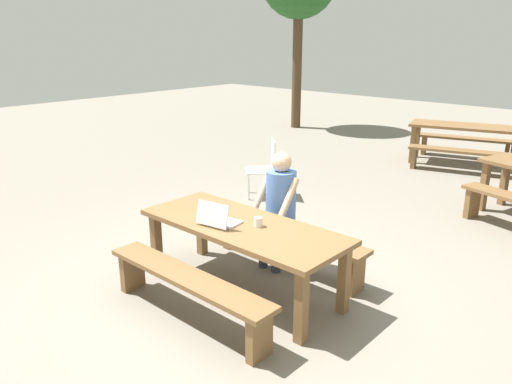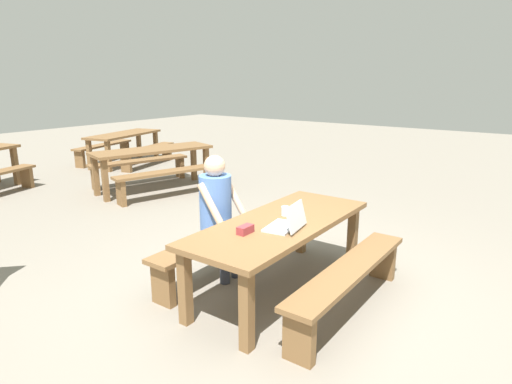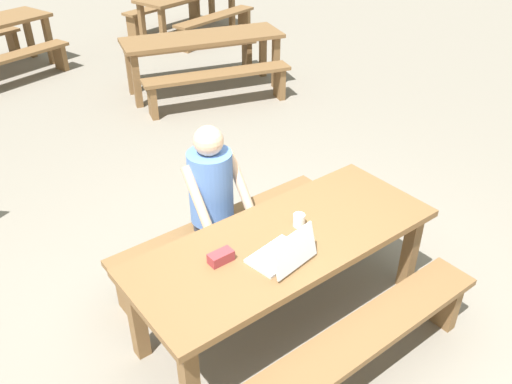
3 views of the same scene
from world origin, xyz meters
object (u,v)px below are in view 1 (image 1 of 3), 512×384
small_pouch (214,208)px  coffee_mug (258,222)px  picnic_table_front (243,233)px  laptop (218,219)px  person_seated (279,201)px  plastic_chair (265,167)px  picnic_table_distant (464,131)px

small_pouch → coffee_mug: 0.63m
picnic_table_front → laptop: (-0.16, -0.17, 0.15)m
person_seated → coffee_mug: bearing=-67.1°
picnic_table_front → coffee_mug: coffee_mug is taller
picnic_table_front → laptop: size_ratio=5.33×
laptop → picnic_table_front: bearing=-142.4°
laptop → plastic_chair: size_ratio=0.44×
plastic_chair → picnic_table_distant: (1.56, 4.02, 0.19)m
picnic_table_distant → small_pouch: bearing=-107.5°
person_seated → plastic_chair: (-1.73, 1.77, -0.28)m
small_pouch → picnic_table_front: bearing=-7.6°
person_seated → picnic_table_distant: size_ratio=0.61×
small_pouch → person_seated: 0.72m
picnic_table_front → picnic_table_distant: (-0.28, 6.48, 0.04)m
person_seated → plastic_chair: size_ratio=1.42×
laptop → coffee_mug: (0.32, 0.22, -0.01)m
laptop → person_seated: size_ratio=0.31×
picnic_table_front → picnic_table_distant: size_ratio=1.01×
picnic_table_front → small_pouch: small_pouch is taller
picnic_table_front → laptop: bearing=-133.6°
laptop → picnic_table_distant: size_ratio=0.19×
picnic_table_front → small_pouch: 0.49m
laptop → picnic_table_distant: 6.65m
laptop → coffee_mug: size_ratio=4.42×
coffee_mug → person_seated: size_ratio=0.07×
picnic_table_front → person_seated: (-0.11, 0.68, 0.13)m
small_pouch → plastic_chair: (-1.37, 2.39, -0.28)m
picnic_table_front → laptop: laptop is taller
picnic_table_front → coffee_mug: size_ratio=23.55×
picnic_table_distant → laptop: bearing=-104.8°
small_pouch → picnic_table_distant: bearing=88.3°
coffee_mug → plastic_chair: (-2.00, 2.40, -0.29)m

